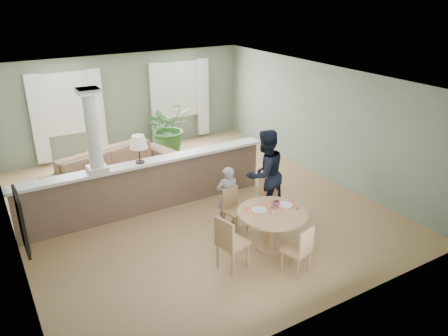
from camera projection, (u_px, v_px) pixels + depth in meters
ground at (193, 203)px, 9.47m from camera, size 8.00×8.00×0.00m
room_shell at (176, 116)px, 9.25m from camera, size 7.02×8.02×2.71m
pony_wall at (145, 180)px, 8.89m from camera, size 5.32×0.38×2.70m
sofa at (116, 171)px, 9.96m from camera, size 3.28×2.00×0.90m
houseplant at (169, 127)px, 12.14m from camera, size 1.56×1.42×1.47m
dining_table at (272, 219)px, 7.64m from camera, size 1.23×1.23×0.84m
chair_far_boy at (234, 207)px, 8.31m from camera, size 0.44×0.44×0.84m
chair_far_man at (271, 198)px, 8.56m from camera, size 0.50×0.50×0.94m
chair_near at (300, 249)px, 7.00m from camera, size 0.48×0.48×0.86m
chair_side at (230, 241)px, 7.09m from camera, size 0.53×0.53×0.97m
child_person at (228, 196)px, 8.43m from camera, size 0.50×0.38×1.22m
man_person at (265, 174)px, 8.67m from camera, size 0.95×0.78×1.83m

